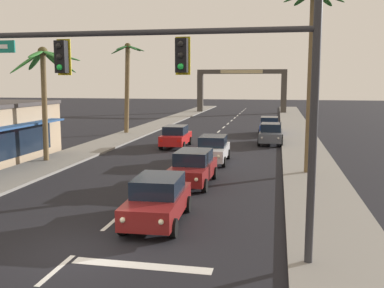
% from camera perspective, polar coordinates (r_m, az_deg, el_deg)
% --- Properties ---
extents(ground_plane, '(220.00, 220.00, 0.00)m').
position_cam_1_polar(ground_plane, '(13.98, -14.71, -13.44)').
color(ground_plane, black).
extents(sidewalk_right, '(3.20, 110.00, 0.14)m').
position_cam_1_polar(sidewalk_right, '(32.11, 14.52, -1.03)').
color(sidewalk_right, gray).
rests_on(sidewalk_right, ground).
extents(sidewalk_left, '(3.20, 110.00, 0.14)m').
position_cam_1_polar(sidewalk_left, '(34.81, -12.04, -0.25)').
color(sidewalk_left, gray).
rests_on(sidewalk_left, ground).
extents(lane_markings, '(4.28, 89.63, 0.01)m').
position_cam_1_polar(lane_markings, '(33.02, 1.61, -0.64)').
color(lane_markings, silver).
rests_on(lane_markings, ground).
extents(traffic_signal_mast, '(10.93, 0.41, 7.31)m').
position_cam_1_polar(traffic_signal_mast, '(12.13, -0.58, 8.44)').
color(traffic_signal_mast, '#2D2D33').
rests_on(traffic_signal_mast, ground).
extents(sedan_lead_at_stop_bar, '(2.08, 4.50, 1.68)m').
position_cam_1_polar(sedan_lead_at_stop_bar, '(15.96, -4.49, -7.22)').
color(sedan_lead_at_stop_bar, maroon).
rests_on(sedan_lead_at_stop_bar, ground).
extents(sedan_third_in_queue, '(2.01, 4.48, 1.68)m').
position_cam_1_polar(sedan_third_in_queue, '(21.65, 0.13, -3.07)').
color(sedan_third_in_queue, maroon).
rests_on(sedan_third_in_queue, ground).
extents(sedan_fifth_in_queue, '(2.00, 4.47, 1.68)m').
position_cam_1_polar(sedan_fifth_in_queue, '(27.49, 2.73, -0.65)').
color(sedan_fifth_in_queue, silver).
rests_on(sedan_fifth_in_queue, ground).
extents(sedan_oncoming_far, '(2.02, 4.48, 1.68)m').
position_cam_1_polar(sedan_oncoming_far, '(33.82, -2.12, 1.03)').
color(sedan_oncoming_far, red).
rests_on(sedan_oncoming_far, ground).
extents(sedan_parked_nearest_kerb, '(1.98, 4.47, 1.68)m').
position_cam_1_polar(sedan_parked_nearest_kerb, '(42.57, 10.06, 2.39)').
color(sedan_parked_nearest_kerb, navy).
rests_on(sedan_parked_nearest_kerb, ground).
extents(sedan_parked_mid_kerb, '(1.99, 4.47, 1.68)m').
position_cam_1_polar(sedan_parked_mid_kerb, '(36.07, 10.27, 1.35)').
color(sedan_parked_mid_kerb, '#4C515B').
rests_on(sedan_parked_mid_kerb, ground).
extents(palm_left_second, '(4.62, 4.71, 7.17)m').
position_cam_1_polar(palm_left_second, '(28.60, -18.75, 8.41)').
color(palm_left_second, brown).
rests_on(palm_left_second, ground).
extents(palm_left_third, '(3.39, 3.33, 8.65)m').
position_cam_1_polar(palm_left_third, '(42.49, -8.46, 8.90)').
color(palm_left_third, brown).
rests_on(palm_left_third, ground).
extents(palm_right_second, '(3.19, 2.80, 10.05)m').
position_cam_1_polar(palm_right_second, '(24.39, 15.39, 11.62)').
color(palm_right_second, brown).
rests_on(palm_right_second, ground).
extents(town_gateway_arch, '(14.32, 0.90, 6.91)m').
position_cam_1_polar(town_gateway_arch, '(71.12, 6.47, 7.66)').
color(town_gateway_arch, '#423D38').
rests_on(town_gateway_arch, ground).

